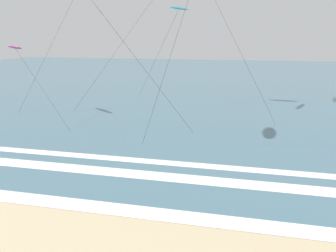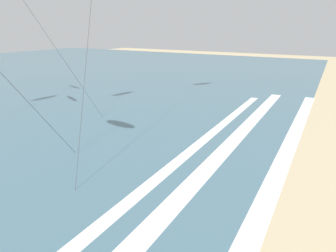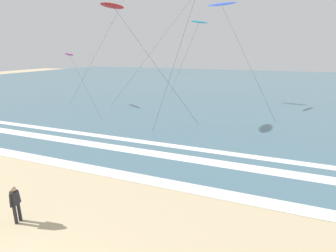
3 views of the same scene
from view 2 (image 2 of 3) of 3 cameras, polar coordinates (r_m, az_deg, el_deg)
wave_foam_shoreline at (r=12.75m, az=17.10°, el=-18.83°), size 51.63×0.98×0.01m
wave_foam_mid_break at (r=13.47m, az=1.10°, el=-15.53°), size 51.30×1.06×0.01m
wave_foam_outer_break at (r=14.56m, az=-4.91°, el=-12.66°), size 44.90×0.74×0.01m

